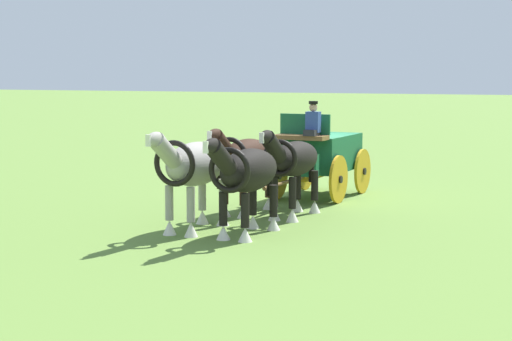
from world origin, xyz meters
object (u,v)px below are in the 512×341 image
Objects in this scene: draft_horse_lead_near at (246,173)px; draft_horse_lead_off at (194,167)px; show_wagon at (320,155)px; draft_horse_rear_near at (293,162)px; draft_horse_rear_off at (245,160)px.

draft_horse_lead_off is (-0.05, -1.30, 0.08)m from draft_horse_lead_near.
show_wagon is 1.78× the size of draft_horse_lead_near.
draft_horse_rear_near is 1.00× the size of draft_horse_lead_near.
draft_horse_lead_near is at bearing 87.93° from draft_horse_lead_off.
draft_horse_lead_off reaches higher than draft_horse_rear_near.
show_wagon is at bearing -171.33° from draft_horse_rear_near.
draft_horse_rear_off is (-0.05, -1.30, -0.00)m from draft_horse_rear_near.
show_wagon reaches higher than draft_horse_lead_off.
draft_horse_lead_near is (2.58, -0.08, 0.00)m from draft_horse_rear_near.
draft_horse_rear_off is at bearing -155.15° from draft_horse_lead_near.
draft_horse_lead_off reaches higher than draft_horse_rear_off.
draft_horse_rear_near is at bearing 151.49° from draft_horse_lead_off.
draft_horse_lead_near reaches higher than draft_horse_rear_off.
show_wagon is 6.12m from draft_horse_lead_off.
draft_horse_lead_near reaches higher than draft_horse_rear_near.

